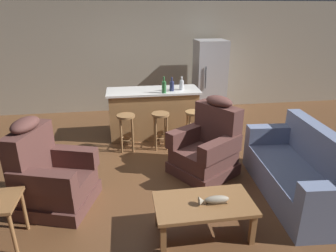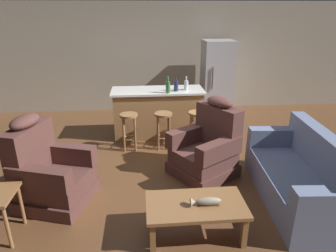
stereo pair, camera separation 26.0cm
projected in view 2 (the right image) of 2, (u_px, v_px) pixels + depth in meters
name	position (u px, v px, depth m)	size (l,w,h in m)	color
ground_plane	(163.00, 166.00, 4.93)	(12.00, 12.00, 0.00)	brown
back_wall	(153.00, 58.00, 7.36)	(12.00, 0.05, 2.60)	#A89E89
coffee_table	(196.00, 208.00, 3.31)	(1.10, 0.60, 0.42)	olive
fish_figurine	(206.00, 202.00, 3.26)	(0.34, 0.10, 0.10)	#4C3823
couch	(301.00, 177.00, 3.96)	(0.98, 1.96, 0.94)	#707FA3
recliner_near_lamp	(49.00, 173.00, 3.91)	(1.05, 1.05, 1.20)	brown
recliner_near_island	(207.00, 148.00, 4.60)	(1.16, 1.16, 1.20)	brown
kitchen_island	(158.00, 113.00, 6.01)	(1.80, 0.70, 0.95)	#9E7042
bar_stool_left	(129.00, 125.00, 5.38)	(0.32, 0.32, 0.68)	olive
bar_stool_middle	(163.00, 124.00, 5.43)	(0.32, 0.32, 0.68)	olive
bar_stool_right	(197.00, 123.00, 5.48)	(0.32, 0.32, 0.68)	#A87A47
refrigerator	(217.00, 78.00, 7.10)	(0.70, 0.69, 1.76)	#B7B7BC
bottle_tall_green	(168.00, 87.00, 5.56)	(0.08, 0.08, 0.31)	#2D6B38
bottle_short_amber	(176.00, 86.00, 5.71)	(0.09, 0.09, 0.26)	#23284C
bottle_wine_dark	(186.00, 85.00, 5.77)	(0.08, 0.08, 0.26)	silver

